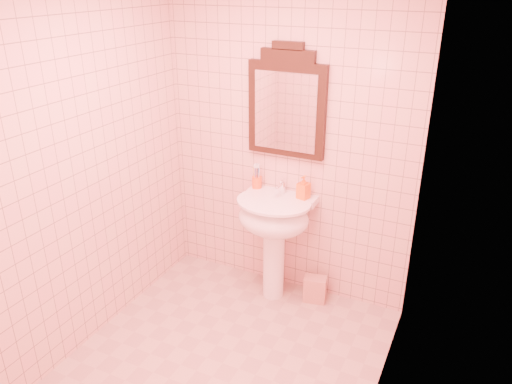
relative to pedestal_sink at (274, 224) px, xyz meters
The scene contains 8 objects.
floor 1.09m from the pedestal_sink, 89.43° to the right, with size 2.20×2.20×0.00m, color tan.
back_wall 0.63m from the pedestal_sink, 87.83° to the left, with size 2.00×0.02×2.50m, color beige.
pedestal_sink is the anchor object (origin of this frame).
faucet 0.29m from the pedestal_sink, 90.00° to the left, with size 0.04×0.16×0.11m.
mirror 0.92m from the pedestal_sink, 90.00° to the left, with size 0.60×0.06×0.84m.
toothbrush_cup 0.37m from the pedestal_sink, 144.09° to the left, with size 0.08×0.08×0.18m.
soap_dispenser 0.37m from the pedestal_sink, 36.04° to the left, with size 0.08×0.08×0.18m, color orange.
towel 0.65m from the pedestal_sink, 13.83° to the left, with size 0.18×0.12×0.21m, color tan.
Camera 1 is at (1.35, -2.29, 2.45)m, focal length 35.00 mm.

